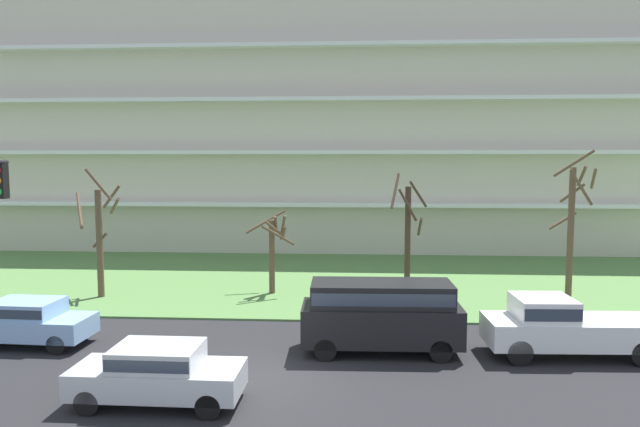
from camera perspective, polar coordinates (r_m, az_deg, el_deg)
name	(u,v)px	position (r m, az deg, el deg)	size (l,w,h in m)	color
ground	(260,378)	(18.05, -5.80, -15.48)	(160.00, 160.00, 0.00)	#232326
grass_lawn_strip	(304,279)	(31.42, -1.60, -6.34)	(80.00, 16.00, 0.08)	#547F42
apartment_building	(320,130)	(44.14, -0.03, 8.07)	(49.92, 11.69, 16.99)	beige
tree_far_left	(100,235)	(28.67, -20.49, -1.92)	(2.25, 2.24, 5.98)	brown
tree_left	(273,248)	(27.78, -4.53, -3.30)	(2.47, 2.49, 3.91)	brown
tree_center	(408,236)	(26.50, 8.47, -2.18)	(1.67, 1.66, 5.74)	#423023
tree_right	(572,221)	(29.12, 23.18, -0.71)	(1.98, 2.27, 6.81)	brown
sedan_silver_near_left	(158,372)	(16.48, -15.37, -14.49)	(4.42, 1.85, 1.57)	#B7BABF
pickup_white_center_left	(563,326)	(20.96, 22.40, -9.97)	(5.47, 2.21, 1.95)	white
sedan_blue_center_right	(26,320)	(22.91, -26.49, -9.21)	(4.47, 1.99, 1.57)	#8CB2E0
van_black_near_right	(381,311)	(19.80, 5.93, -9.35)	(5.25, 2.13, 2.36)	black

